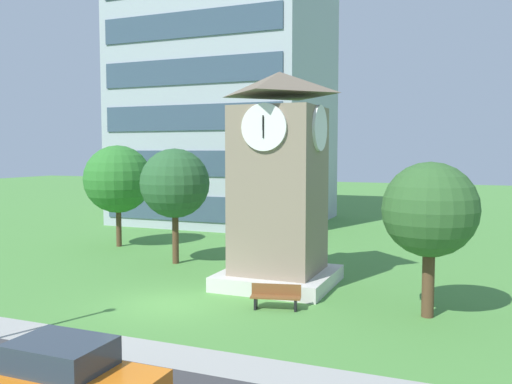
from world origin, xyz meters
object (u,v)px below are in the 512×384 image
object	(u,v)px
tree_streetside	(430,210)
tree_near_tower	(175,184)
park_bench	(276,296)
parked_car_orange	(67,380)
clock_tower	(279,192)
tree_by_building	(118,179)

from	to	relation	value
tree_streetside	tree_near_tower	bearing A→B (deg)	160.67
park_bench	parked_car_orange	world-z (taller)	parked_car_orange
tree_near_tower	parked_car_orange	xyz separation A→B (m)	(6.06, -14.68, -3.19)
tree_near_tower	tree_streetside	size ratio (longest dim) A/B	1.09
park_bench	tree_streetside	size ratio (longest dim) A/B	0.35
tree_near_tower	park_bench	bearing A→B (deg)	-36.65
clock_tower	tree_by_building	world-z (taller)	clock_tower
parked_car_orange	tree_streetside	bearing A→B (deg)	57.80
tree_near_tower	tree_streetside	distance (m)	13.29
tree_by_building	parked_car_orange	distance (m)	21.39
tree_near_tower	parked_car_orange	bearing A→B (deg)	-67.56
park_bench	tree_by_building	distance (m)	15.94
tree_near_tower	parked_car_orange	world-z (taller)	tree_near_tower
tree_by_building	tree_streetside	xyz separation A→B (m)	(18.17, -7.35, -0.33)
clock_tower	parked_car_orange	xyz separation A→B (m)	(-0.26, -12.51, -3.09)
tree_by_building	tree_near_tower	bearing A→B (deg)	-27.67
clock_tower	tree_by_building	distance (m)	13.00
tree_near_tower	tree_by_building	bearing A→B (deg)	152.33
tree_by_building	parked_car_orange	xyz separation A→B (m)	(11.69, -17.63, -3.15)
park_bench	tree_streetside	world-z (taller)	tree_streetside
tree_near_tower	tree_streetside	xyz separation A→B (m)	(12.54, -4.40, -0.37)
tree_by_building	tree_streetside	size ratio (longest dim) A/B	1.13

